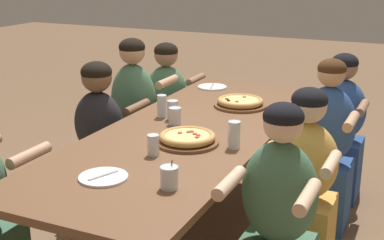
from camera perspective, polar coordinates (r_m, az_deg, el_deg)
The scene contains 18 objects.
dining_table at distance 3.23m, azimuth 0.00°, elevation -1.98°, with size 2.64×0.96×0.76m.
pizza_board_main at distance 3.67m, azimuth 5.17°, elevation 1.88°, with size 0.36×0.36×0.06m.
pizza_board_second at distance 2.94m, azimuth -0.50°, elevation -1.97°, with size 0.35×0.35×0.06m.
empty_plate_a at distance 4.20m, azimuth 2.17°, elevation 3.54°, with size 0.23×0.23×0.02m.
empty_plate_b at distance 2.53m, azimuth -9.44°, elevation -6.04°, with size 0.23×0.23×0.02m.
cocktail_glass_blue at distance 2.38m, azimuth -2.43°, elevation -6.27°, with size 0.08×0.08×0.13m.
drinking_glass_a at distance 2.87m, azimuth 4.51°, elevation -1.71°, with size 0.07×0.07×0.15m.
drinking_glass_b at distance 3.37m, azimuth -2.06°, elevation 0.95°, with size 0.07×0.07×0.12m.
drinking_glass_c at distance 3.42m, azimuth -3.22°, elevation 1.38°, with size 0.06×0.06×0.14m.
drinking_glass_d at distance 2.77m, azimuth -4.15°, elevation -2.79°, with size 0.06×0.06×0.11m.
drinking_glass_e at distance 3.27m, azimuth -1.82°, elevation 0.33°, with size 0.08×0.08×0.11m.
diner_near_midleft at distance 2.60m, azimuth 9.09°, elevation -11.50°, with size 0.51×0.40×1.14m.
diner_far_right at distance 4.46m, azimuth -2.67°, elevation 0.74°, with size 0.51×0.40×1.09m.
diner_near_center at distance 3.07m, azimuth 11.79°, elevation -7.43°, with size 0.51×0.40×1.09m.
diner_near_right at distance 4.09m, azimuth 15.39°, elevation -1.41°, with size 0.51×0.40×1.10m.
diner_far_center at distance 3.66m, azimuth -9.71°, elevation -3.00°, with size 0.51×0.40×1.11m.
diner_near_midright at distance 3.61m, azimuth 14.03°, elevation -3.47°, with size 0.51×0.40×1.14m.
diner_far_midright at distance 4.01m, azimuth -6.12°, elevation -0.53°, with size 0.51×0.40×1.20m.
Camera 1 is at (-2.78, -1.28, 1.75)m, focal length 50.00 mm.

